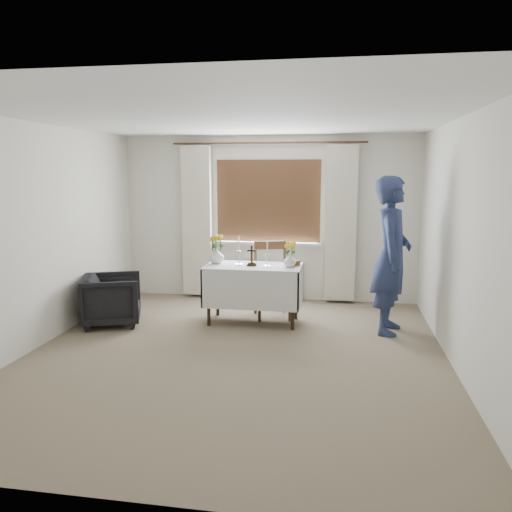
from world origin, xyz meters
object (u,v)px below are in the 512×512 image
(wooden_chair, at_px, (272,280))
(armchair, at_px, (112,300))
(flower_vase_left, at_px, (216,256))
(wooden_cross, at_px, (252,256))
(flower_vase_right, at_px, (290,260))
(altar_table, at_px, (253,294))
(person, at_px, (391,256))

(wooden_chair, distance_m, armchair, 2.12)
(wooden_chair, bearing_deg, flower_vase_left, 179.94)
(wooden_cross, bearing_deg, flower_vase_right, -3.73)
(armchair, bearing_deg, flower_vase_right, -101.66)
(wooden_chair, distance_m, wooden_cross, 0.54)
(altar_table, bearing_deg, wooden_chair, 53.32)
(altar_table, distance_m, wooden_chair, 0.38)
(wooden_cross, distance_m, flower_vase_left, 0.50)
(armchair, relative_size, person, 0.38)
(armchair, height_order, flower_vase_right, flower_vase_right)
(armchair, bearing_deg, flower_vase_left, -91.43)
(armchair, bearing_deg, altar_table, -98.57)
(altar_table, height_order, flower_vase_right, flower_vase_right)
(flower_vase_left, bearing_deg, wooden_chair, 16.93)
(altar_table, relative_size, wooden_cross, 4.72)
(flower_vase_left, height_order, flower_vase_right, flower_vase_left)
(armchair, xyz_separation_m, flower_vase_right, (2.27, 0.35, 0.52))
(altar_table, distance_m, flower_vase_right, 0.67)
(flower_vase_left, bearing_deg, person, -4.37)
(armchair, relative_size, flower_vase_right, 4.25)
(wooden_chair, height_order, wooden_cross, wooden_chair)
(person, xyz_separation_m, wooden_cross, (-1.74, 0.09, -0.06))
(wooden_cross, height_order, flower_vase_left, wooden_cross)
(wooden_chair, relative_size, armchair, 1.43)
(flower_vase_left, relative_size, flower_vase_right, 1.22)
(wooden_cross, relative_size, flower_vase_left, 1.27)
(wooden_chair, xyz_separation_m, wooden_cross, (-0.23, -0.30, 0.38))
(person, bearing_deg, flower_vase_right, 96.67)
(altar_table, height_order, flower_vase_left, flower_vase_left)
(armchair, distance_m, wooden_cross, 1.89)
(altar_table, xyz_separation_m, wooden_chair, (0.21, 0.29, 0.13))
(wooden_chair, bearing_deg, armchair, -178.77)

